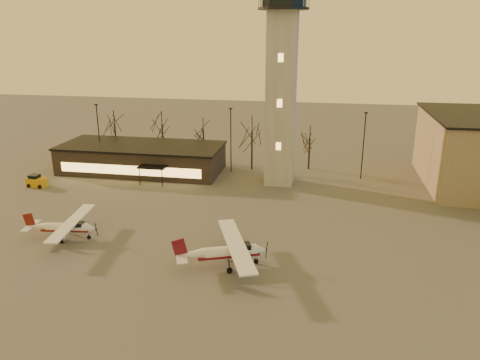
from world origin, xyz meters
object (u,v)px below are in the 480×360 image
object	(u,v)px
cessna_front	(232,255)
service_cart	(37,182)
control_tower	(282,69)
cessna_rear	(69,230)
terminal	(142,158)

from	to	relation	value
cessna_front	service_cart	distance (m)	37.00
control_tower	cessna_rear	size ratio (longest dim) A/B	3.09
service_cart	control_tower	bearing A→B (deg)	16.92
control_tower	cessna_front	distance (m)	30.33
terminal	cessna_front	xyz separation A→B (m)	(20.17, -28.17, -1.03)
cessna_front	cessna_rear	bearing A→B (deg)	149.97
cessna_front	service_cart	bearing A→B (deg)	129.23
service_cart	terminal	bearing A→B (deg)	43.35
cessna_rear	service_cart	bearing A→B (deg)	124.92
control_tower	terminal	distance (m)	26.24
cessna_front	terminal	bearing A→B (deg)	104.24
control_tower	cessna_front	xyz separation A→B (m)	(-1.82, -26.19, -15.19)
cessna_front	cessna_rear	size ratio (longest dim) A/B	1.11
cessna_front	cessna_rear	xyz separation A→B (m)	(-18.41, 2.80, -0.14)
control_tower	cessna_rear	bearing A→B (deg)	-130.87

